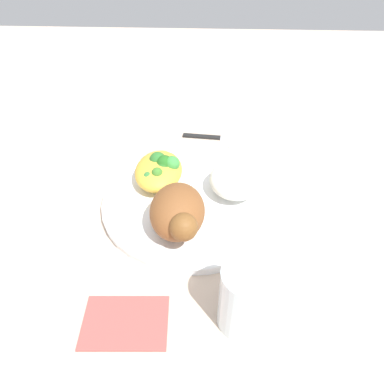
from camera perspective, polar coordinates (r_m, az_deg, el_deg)
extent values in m
plane|color=#C9AF99|center=(0.60, 0.00, -1.94)|extent=(2.00, 2.00, 0.00)
cylinder|color=white|center=(0.60, 0.00, -1.50)|extent=(0.29, 0.29, 0.01)
torus|color=white|center=(0.59, 0.00, -1.06)|extent=(0.30, 0.30, 0.01)
ellipsoid|color=brown|center=(0.52, -2.34, -3.05)|extent=(0.10, 0.08, 0.07)
sphere|color=brown|center=(0.48, -1.35, -5.58)|extent=(0.04, 0.04, 0.04)
ellipsoid|color=white|center=(0.60, 6.86, 1.93)|extent=(0.09, 0.08, 0.04)
ellipsoid|color=gold|center=(0.62, -5.31, 3.39)|extent=(0.11, 0.08, 0.04)
sphere|color=#417D2A|center=(0.59, -5.55, 3.03)|extent=(0.02, 0.02, 0.02)
sphere|color=green|center=(0.61, -3.15, 4.55)|extent=(0.03, 0.03, 0.03)
sphere|color=#2D702C|center=(0.62, -5.45, 5.04)|extent=(0.03, 0.03, 0.03)
sphere|color=#2E742C|center=(0.61, -4.46, 4.25)|extent=(0.03, 0.03, 0.03)
sphere|color=#25681F|center=(0.61, -4.36, 4.52)|extent=(0.03, 0.03, 0.03)
sphere|color=#357A35|center=(0.60, -6.89, 2.26)|extent=(0.02, 0.02, 0.02)
sphere|color=#308B33|center=(0.62, -5.47, 4.43)|extent=(0.03, 0.03, 0.03)
sphere|color=#448C43|center=(0.62, -5.24, 4.71)|extent=(0.03, 0.03, 0.03)
cube|color=silver|center=(0.75, 1.86, 7.89)|extent=(0.02, 0.11, 0.01)
cube|color=silver|center=(0.75, 7.23, 7.38)|extent=(0.03, 0.04, 0.00)
cube|color=black|center=(0.77, 1.54, 8.94)|extent=(0.02, 0.08, 0.01)
cube|color=silver|center=(0.77, 8.64, 8.15)|extent=(0.03, 0.11, 0.00)
cylinder|color=silver|center=(0.43, 8.45, -16.35)|extent=(0.06, 0.06, 0.09)
cube|color=#DB4C47|center=(0.47, -10.56, -19.58)|extent=(0.08, 0.11, 0.00)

